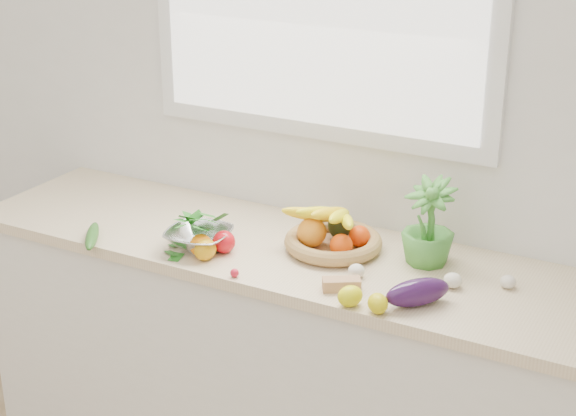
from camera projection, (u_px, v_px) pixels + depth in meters
The scene contains 18 objects.
back_wall at pixel (319, 95), 3.06m from camera, with size 4.50×0.02×2.70m, color white.
counter_cabinet at pixel (278, 364), 3.16m from camera, with size 2.20×0.58×0.86m, color silver.
countertop at pixel (278, 250), 2.99m from camera, with size 2.24×0.62×0.04m, color beige.
orange_loose at pixel (201, 245), 2.89m from camera, with size 0.08×0.08×0.08m, color orange.
lemon_a at pixel (205, 250), 2.86m from camera, with size 0.07×0.09×0.07m, color orange.
lemon_b at pixel (350, 296), 2.57m from camera, with size 0.06×0.08×0.06m, color yellow.
lemon_c at pixel (378, 303), 2.53m from camera, with size 0.06×0.07×0.06m, color #D2C20B.
apple at pixel (224, 242), 2.91m from camera, with size 0.08×0.08×0.08m, color red.
ginger at pixel (342, 284), 2.67m from camera, with size 0.12×0.05×0.04m, color tan.
garlic_a at pixel (453, 280), 2.68m from camera, with size 0.06×0.06×0.05m, color white.
garlic_b at pixel (508, 282), 2.68m from camera, with size 0.05×0.05×0.04m, color beige.
garlic_c at pixel (356, 271), 2.75m from camera, with size 0.05×0.05×0.04m, color white.
eggplant at pixel (418, 292), 2.57m from camera, with size 0.08×0.21×0.08m, color #2D103C.
cucumber at pixel (92, 236), 3.00m from camera, with size 0.04×0.22×0.04m, color #1D4F17.
radish at pixel (235, 273), 2.75m from camera, with size 0.03×0.03×0.03m, color red.
potted_herb at pixel (428, 224), 2.80m from camera, with size 0.17×0.17×0.31m, color #449034.
fruit_basket at pixel (332, 236), 2.93m from camera, with size 0.37×0.37×0.18m.
colander_with_spinach at pixel (199, 233), 2.93m from camera, with size 0.24×0.24×0.12m.
Camera 1 is at (1.33, -0.43, 2.13)m, focal length 55.00 mm.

